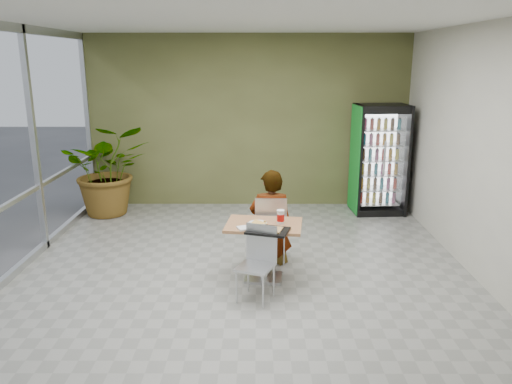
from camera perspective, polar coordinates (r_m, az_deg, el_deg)
ground at (r=6.48m, az=-1.51°, el=-10.11°), size 7.00×7.00×0.00m
room_envelope at (r=5.98m, az=-1.61°, el=3.92°), size 6.00×7.00×3.20m
dining_table at (r=6.32m, az=0.90°, el=-5.48°), size 1.01×0.76×0.75m
chair_far at (r=6.81m, az=1.69°, el=-3.73°), size 0.44×0.44×0.96m
chair_near at (r=5.88m, az=0.28°, el=-7.36°), size 0.51×0.51×0.87m
seated_woman at (r=6.88m, az=1.70°, el=-4.02°), size 0.61×0.40×1.62m
pizza_plate at (r=6.25m, az=0.19°, el=-3.48°), size 0.32×0.24×0.03m
soda_cup at (r=6.25m, az=2.83°, el=-2.86°), size 0.10×0.10×0.17m
napkin_stack at (r=6.06m, az=-1.32°, el=-4.14°), size 0.21×0.21×0.02m
cafeteria_tray at (r=5.96m, az=1.36°, el=-4.44°), size 0.57×0.48×0.03m
beverage_fridge at (r=9.30m, az=13.89°, el=3.64°), size 0.94×0.75×1.97m
potted_plant at (r=9.34m, az=-16.53°, el=2.47°), size 1.78×1.64×1.65m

